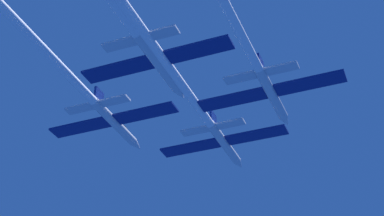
# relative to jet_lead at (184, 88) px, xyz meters

# --- Properties ---
(jet_lead) EXTENTS (20.55, 60.92, 3.40)m
(jet_lead) POSITION_rel_jet_lead_xyz_m (0.00, 0.00, 0.00)
(jet_lead) COLOR silver
(jet_left_wing) EXTENTS (20.55, 60.87, 3.40)m
(jet_left_wing) POSITION_rel_jet_lead_xyz_m (-13.50, -11.46, 0.42)
(jet_left_wing) COLOR silver
(jet_right_wing) EXTENTS (20.55, 58.31, 3.40)m
(jet_right_wing) POSITION_rel_jet_lead_xyz_m (10.81, -9.97, -0.27)
(jet_right_wing) COLOR silver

